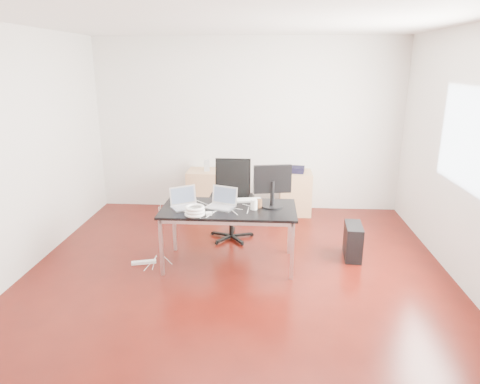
# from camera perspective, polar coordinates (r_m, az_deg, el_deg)

# --- Properties ---
(room_shell) EXTENTS (5.00, 5.00, 5.00)m
(room_shell) POSITION_cam_1_polar(r_m,az_deg,el_deg) (4.64, 0.00, 4.59)
(room_shell) COLOR #3C0B06
(room_shell) RESTS_ON ground
(desk) EXTENTS (1.60, 0.80, 0.73)m
(desk) POSITION_cam_1_polar(r_m,az_deg,el_deg) (5.12, -1.51, -2.68)
(desk) COLOR black
(desk) RESTS_ON ground
(office_chair) EXTENTS (0.49, 0.51, 1.08)m
(office_chair) POSITION_cam_1_polar(r_m,az_deg,el_deg) (5.98, -1.10, -0.50)
(office_chair) COLOR black
(office_chair) RESTS_ON ground
(filing_cabinet_left) EXTENTS (0.50, 0.50, 0.70)m
(filing_cabinet_left) POSITION_cam_1_polar(r_m,az_deg,el_deg) (7.13, -4.87, 0.16)
(filing_cabinet_left) COLOR tan
(filing_cabinet_left) RESTS_ON ground
(filing_cabinet_right) EXTENTS (0.50, 0.50, 0.70)m
(filing_cabinet_right) POSITION_cam_1_polar(r_m,az_deg,el_deg) (7.06, 7.39, -0.08)
(filing_cabinet_right) COLOR tan
(filing_cabinet_right) RESTS_ON ground
(pc_tower) EXTENTS (0.23, 0.46, 0.44)m
(pc_tower) POSITION_cam_1_polar(r_m,az_deg,el_deg) (5.63, 14.82, -6.38)
(pc_tower) COLOR black
(pc_tower) RESTS_ON ground
(wastebasket) EXTENTS (0.28, 0.28, 0.28)m
(wastebasket) POSITION_cam_1_polar(r_m,az_deg,el_deg) (7.14, 0.97, -1.52)
(wastebasket) COLOR black
(wastebasket) RESTS_ON ground
(power_strip) EXTENTS (0.30, 0.14, 0.04)m
(power_strip) POSITION_cam_1_polar(r_m,az_deg,el_deg) (5.50, -12.70, -9.12)
(power_strip) COLOR white
(power_strip) RESTS_ON ground
(laptop_left) EXTENTS (0.41, 0.39, 0.23)m
(laptop_left) POSITION_cam_1_polar(r_m,az_deg,el_deg) (5.16, -7.37, -1.38)
(laptop_left) COLOR silver
(laptop_left) RESTS_ON desk
(laptop_right) EXTENTS (0.40, 0.36, 0.23)m
(laptop_right) POSITION_cam_1_polar(r_m,az_deg,el_deg) (5.12, -2.41, -1.39)
(laptop_right) COLOR silver
(laptop_right) RESTS_ON desk
(monitor) EXTENTS (0.45, 0.26, 0.51)m
(monitor) POSITION_cam_1_polar(r_m,az_deg,el_deg) (5.08, 4.35, 1.12)
(monitor) COLOR black
(monitor) RESTS_ON desk
(keyboard) EXTENTS (0.46, 0.22, 0.02)m
(keyboard) POSITION_cam_1_polar(r_m,az_deg,el_deg) (5.34, 0.51, -1.11)
(keyboard) COLOR white
(keyboard) RESTS_ON desk
(cup_white) EXTENTS (0.09, 0.09, 0.12)m
(cup_white) POSITION_cam_1_polar(r_m,az_deg,el_deg) (5.03, 1.87, -1.68)
(cup_white) COLOR white
(cup_white) RESTS_ON desk
(cup_brown) EXTENTS (0.09, 0.09, 0.10)m
(cup_brown) POSITION_cam_1_polar(r_m,az_deg,el_deg) (5.10, 2.53, -1.53)
(cup_brown) COLOR brown
(cup_brown) RESTS_ON desk
(cable_coil) EXTENTS (0.24, 0.24, 0.11)m
(cable_coil) POSITION_cam_1_polar(r_m,az_deg,el_deg) (4.87, -6.04, -2.50)
(cable_coil) COLOR white
(cable_coil) RESTS_ON desk
(power_adapter) EXTENTS (0.08, 0.08, 0.03)m
(power_adapter) POSITION_cam_1_polar(r_m,az_deg,el_deg) (4.88, -4.19, -2.89)
(power_adapter) COLOR white
(power_adapter) RESTS_ON desk
(speaker) EXTENTS (0.10, 0.09, 0.18)m
(speaker) POSITION_cam_1_polar(r_m,az_deg,el_deg) (6.97, -4.46, 3.54)
(speaker) COLOR #9E9E9E
(speaker) RESTS_ON filing_cabinet_left
(navy_garment) EXTENTS (0.33, 0.28, 0.09)m
(navy_garment) POSITION_cam_1_polar(r_m,az_deg,el_deg) (6.94, 7.30, 3.00)
(navy_garment) COLOR black
(navy_garment) RESTS_ON filing_cabinet_right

